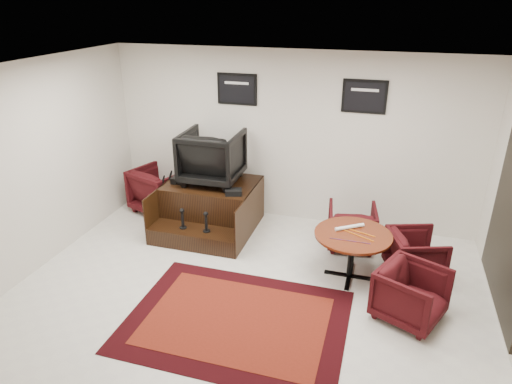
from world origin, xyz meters
The scene contains 16 objects.
ground centered at (0.00, 0.00, 0.00)m, with size 6.00×6.00×0.00m, color beige.
room_shell centered at (0.41, 0.12, 1.79)m, with size 6.02×5.02×2.81m.
area_rug centered at (0.04, -0.39, 0.01)m, with size 2.55×1.91×0.01m.
shine_podium centered at (-1.14, 1.76, 0.35)m, with size 1.46×1.50×0.75m.
shine_chair centered at (-1.14, 1.91, 1.22)m, with size 0.90×0.85×0.93m, color black.
shoes_pair centered at (-1.65, 1.72, 0.80)m, with size 0.23×0.27×0.10m.
polish_kit centered at (-0.64, 1.50, 0.79)m, with size 0.25×0.17×0.09m, color black.
umbrella_black centered at (-2.03, 1.67, 0.44)m, with size 0.33×0.12×0.89m, color black, non-canonical shape.
umbrella_hooked centered at (-1.96, 1.79, 0.47)m, with size 0.35×0.13×0.94m, color black, non-canonical shape.
armchair_side centered at (-2.22, 2.10, 0.43)m, with size 0.84×0.79×0.87m, color black.
meeting_table centered at (1.21, 0.93, 0.58)m, with size 1.01×1.01×0.66m.
table_chair_back centered at (1.13, 1.79, 0.36)m, with size 0.70×0.65×0.72m, color black.
table_chair_window centered at (2.04, 1.25, 0.35)m, with size 0.67×0.63×0.69m, color black.
table_chair_corner centered at (1.97, 0.26, 0.36)m, with size 0.71×0.66×0.73m, color black.
paper_roll centered at (1.15, 1.06, 0.69)m, with size 0.05×0.05×0.42m, color white.
table_clutter centered at (1.26, 0.88, 0.67)m, with size 0.56×0.35×0.01m.
Camera 1 is at (1.50, -4.47, 3.54)m, focal length 32.00 mm.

